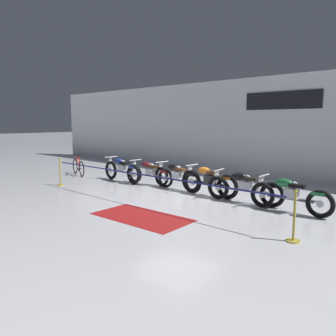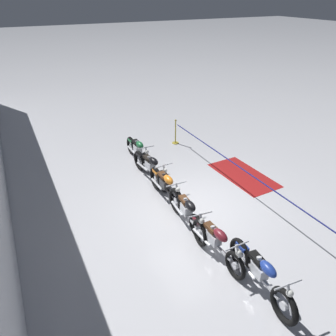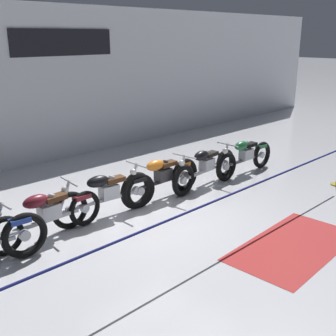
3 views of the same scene
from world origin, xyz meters
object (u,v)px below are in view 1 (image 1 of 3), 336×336
(motorcycle_blue_0, at_px, (122,170))
(stanchion_far_left, at_px, (111,175))
(motorcycle_black_2, at_px, (176,176))
(motorcycle_orange_3, at_px, (208,181))
(floor_banner, at_px, (142,217))
(motorcycle_maroon_1, at_px, (150,173))
(motorcycle_green_5, at_px, (290,195))
(bicycle, at_px, (78,167))
(stanchion_mid_left, at_px, (294,224))
(motorcycle_black_4, at_px, (244,188))

(motorcycle_blue_0, bearing_deg, stanchion_far_left, -46.96)
(motorcycle_black_2, xyz_separation_m, motorcycle_orange_3, (1.40, -0.06, 0.00))
(floor_banner, bearing_deg, motorcycle_maroon_1, 129.98)
(motorcycle_maroon_1, relative_size, motorcycle_green_5, 1.00)
(motorcycle_maroon_1, relative_size, bicycle, 1.36)
(motorcycle_blue_0, height_order, stanchion_mid_left, stanchion_mid_left)
(motorcycle_black_4, distance_m, bicycle, 7.99)
(motorcycle_blue_0, distance_m, stanchion_far_left, 2.78)
(stanchion_far_left, distance_m, floor_banner, 2.49)
(motorcycle_maroon_1, xyz_separation_m, stanchion_mid_left, (6.28, -2.27, -0.10))
(motorcycle_black_4, relative_size, stanchion_mid_left, 2.26)
(motorcycle_maroon_1, height_order, motorcycle_green_5, motorcycle_green_5)
(motorcycle_black_2, distance_m, stanchion_mid_left, 5.50)
(bicycle, bearing_deg, motorcycle_orange_3, 3.93)
(motorcycle_maroon_1, height_order, floor_banner, motorcycle_maroon_1)
(motorcycle_maroon_1, height_order, bicycle, bicycle)
(motorcycle_blue_0, bearing_deg, floor_banner, -34.80)
(motorcycle_black_2, bearing_deg, bicycle, -174.41)
(motorcycle_orange_3, height_order, motorcycle_green_5, motorcycle_orange_3)
(motorcycle_black_4, bearing_deg, motorcycle_maroon_1, 178.06)
(motorcycle_maroon_1, xyz_separation_m, motorcycle_black_4, (4.00, -0.14, -0.00))
(motorcycle_maroon_1, distance_m, motorcycle_green_5, 5.40)
(motorcycle_blue_0, distance_m, bicycle, 2.68)
(motorcycle_black_2, distance_m, motorcycle_orange_3, 1.40)
(motorcycle_maroon_1, distance_m, stanchion_far_left, 2.36)
(motorcycle_maroon_1, relative_size, motorcycle_orange_3, 1.02)
(motorcycle_maroon_1, relative_size, stanchion_far_left, 0.26)
(motorcycle_orange_3, xyz_separation_m, stanchion_far_left, (-2.11, -2.24, 0.25))
(motorcycle_green_5, bearing_deg, motorcycle_orange_3, 175.45)
(floor_banner, bearing_deg, motorcycle_black_4, 66.23)
(motorcycle_black_4, xyz_separation_m, stanchion_far_left, (-3.42, -2.14, 0.26))
(motorcycle_black_4, height_order, motorcycle_green_5, motorcycle_black_4)
(motorcycle_green_5, xyz_separation_m, floor_banner, (-2.58, -2.87, -0.45))
(motorcycle_green_5, height_order, bicycle, bicycle)
(motorcycle_maroon_1, height_order, motorcycle_black_2, motorcycle_black_2)
(bicycle, bearing_deg, stanchion_mid_left, -9.87)
(motorcycle_green_5, bearing_deg, bicycle, -178.52)
(motorcycle_blue_0, height_order, bicycle, motorcycle_blue_0)
(motorcycle_maroon_1, xyz_separation_m, floor_banner, (2.81, -3.12, -0.46))
(stanchion_mid_left, height_order, floor_banner, stanchion_mid_left)
(motorcycle_orange_3, xyz_separation_m, bicycle, (-6.67, -0.46, -0.10))
(motorcycle_blue_0, distance_m, motorcycle_orange_3, 4.01)
(stanchion_mid_left, bearing_deg, motorcycle_black_2, 155.25)
(bicycle, bearing_deg, motorcycle_maroon_1, 6.99)
(motorcycle_blue_0, xyz_separation_m, stanchion_mid_left, (7.60, -2.03, -0.12))
(bicycle, relative_size, stanchion_mid_left, 1.55)
(motorcycle_black_4, bearing_deg, bicycle, -177.46)
(motorcycle_blue_0, height_order, floor_banner, motorcycle_blue_0)
(stanchion_far_left, xyz_separation_m, stanchion_mid_left, (5.70, -0.00, -0.36))
(motorcycle_orange_3, bearing_deg, floor_banner, -87.65)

